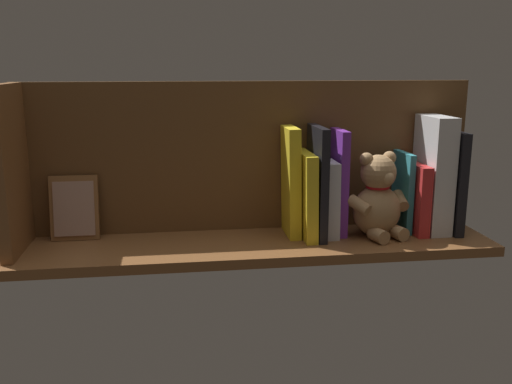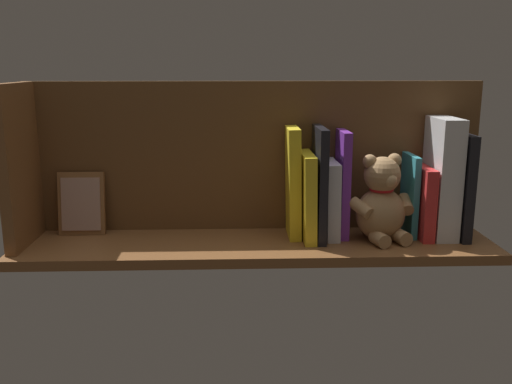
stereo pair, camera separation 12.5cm
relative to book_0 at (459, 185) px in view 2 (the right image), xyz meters
The scene contains 14 objects.
ground_plane 48.72cm from the book_0, ahead, with size 107.10×24.79×2.20cm, color brown.
shelf_back_panel 47.91cm from the book_0, ahead, with size 107.10×1.50×35.40cm, color brown.
shelf_side_divider 98.60cm from the book_0, ahead, with size 2.40×18.79×35.40cm, color brown.
book_0 is the anchor object (origin of this frame).
dictionary_thick_white 4.42cm from the book_0, ahead, with size 5.16×13.09×27.51cm, color silver.
book_1 9.24cm from the book_0, ahead, with size 2.69×13.30×16.44cm, color red.
book_2 11.33cm from the book_0, ahead, with size 1.43×10.49×18.92cm, color teal.
teddy_bear 18.87cm from the book_0, ahead, with size 15.36×14.65×19.68cm.
book_3 26.81cm from the book_0, ahead, with size 1.94×10.53×24.53cm, color purple.
book_4 29.78cm from the book_0, ahead, with size 2.90×12.08×17.66cm, color silver.
book_5 32.43cm from the book_0, ahead, with size 1.90×14.36×25.59cm, color black.
book_6 35.18cm from the book_0, ahead, with size 2.65×14.41×19.73cm, color yellow.
book_7 38.24cm from the book_0, ahead, with size 2.67×10.76×25.32cm, color yellow.
picture_frame_leaning 87.88cm from the book_0, ahead, with size 10.73×3.56×14.77cm.
Camera 2 is at (4.46, 121.66, 39.32)cm, focal length 39.26 mm.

